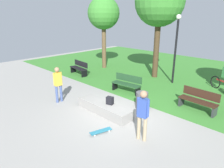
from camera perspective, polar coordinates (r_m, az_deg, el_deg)
ground_plane at (r=8.59m, az=2.71°, el=-8.61°), size 28.00×28.00×0.00m
grass_lawn at (r=14.89m, az=23.12°, el=1.83°), size 26.60×12.53×0.01m
concrete_ledge at (r=8.72m, az=-2.08°, el=-6.68°), size 2.63×0.72×0.41m
backpack_on_ledge at (r=8.52m, az=-0.58°, el=-4.61°), size 0.32×0.26×0.32m
skater_performing_trick at (r=9.81m, az=-14.74°, el=0.54°), size 0.22×0.43×1.69m
skater_watching at (r=6.65m, az=8.50°, el=-7.66°), size 0.42×0.26×1.72m
skateboard_by_ledge at (r=7.40m, az=-3.09°, el=-12.90°), size 0.40×0.82×0.08m
park_bench_near_path at (r=10.93m, az=4.15°, el=0.19°), size 1.65×0.66×0.91m
park_bench_far_right at (r=14.34m, az=-9.06°, el=4.50°), size 1.64×0.64×0.91m
park_bench_by_oak at (r=9.55m, az=22.87°, el=-4.08°), size 1.62×0.56×0.91m
tree_broad_elm at (r=13.48m, az=13.04°, el=21.23°), size 2.98×2.98×6.18m
tree_slender_maple at (r=15.72m, az=-2.35°, el=18.82°), size 2.32×2.32×5.20m
lamp_post at (r=12.54m, az=17.36°, el=10.92°), size 0.28×0.28×3.96m
trash_bin at (r=9.11m, az=8.28°, el=-4.51°), size 0.52×0.52×0.75m
cyclist_on_bicycle at (r=12.51m, az=28.61°, el=1.03°), size 1.64×0.90×1.52m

